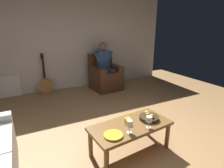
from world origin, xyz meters
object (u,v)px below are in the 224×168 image
at_px(coffee_table, 131,129).
at_px(decorative_dish, 113,135).
at_px(armchair, 105,77).
at_px(candle_jar, 128,121).
at_px(wine_glass_near, 129,124).
at_px(wine_glass_far, 149,120).
at_px(guitar, 46,85).
at_px(person_seated, 105,64).
at_px(fruit_bowl, 149,117).

bearing_deg(coffee_table, decorative_dish, 21.73).
distance_m(armchair, candle_jar, 2.76).
bearing_deg(wine_glass_near, wine_glass_far, 176.72).
height_order(wine_glass_near, decorative_dish, wine_glass_near).
relative_size(guitar, wine_glass_far, 6.55).
relative_size(person_seated, candle_jar, 14.88).
relative_size(coffee_table, wine_glass_far, 7.14).
height_order(guitar, wine_glass_far, guitar).
bearing_deg(wine_glass_near, coffee_table, -128.11).
relative_size(person_seated, coffee_table, 1.14).
height_order(armchair, guitar, guitar).
height_order(armchair, wine_glass_far, armchair).
bearing_deg(guitar, armchair, 166.67).
distance_m(guitar, fruit_bowl, 3.21).
height_order(wine_glass_far, fruit_bowl, wine_glass_far).
bearing_deg(coffee_table, guitar, -76.39).
relative_size(coffee_table, candle_jar, 13.01).
bearing_deg(fruit_bowl, guitar, -71.06).
height_order(coffee_table, guitar, guitar).
bearing_deg(wine_glass_far, armchair, -103.43).
bearing_deg(wine_glass_far, guitar, -74.39).
relative_size(armchair, guitar, 0.94).
distance_m(wine_glass_near, candle_jar, 0.23).
xyz_separation_m(person_seated, wine_glass_far, (0.68, 2.84, -0.17)).
xyz_separation_m(armchair, person_seated, (0.00, -0.01, 0.36)).
distance_m(wine_glass_far, fruit_bowl, 0.24).
distance_m(armchair, person_seated, 0.36).
bearing_deg(fruit_bowl, decorative_dish, 12.21).
bearing_deg(candle_jar, fruit_bowl, 173.75).
xyz_separation_m(wine_glass_far, candle_jar, (0.19, -0.21, -0.07)).
xyz_separation_m(person_seated, coffee_table, (0.84, 2.67, -0.34)).
relative_size(armchair, decorative_dish, 4.27).
xyz_separation_m(person_seated, candle_jar, (0.86, 2.62, -0.24)).
bearing_deg(person_seated, fruit_bowl, 74.58).
distance_m(fruit_bowl, decorative_dish, 0.65).
bearing_deg(candle_jar, wine_glass_far, 131.28).
relative_size(person_seated, fruit_bowl, 4.83).
bearing_deg(guitar, candle_jar, 103.31).
bearing_deg(candle_jar, person_seated, -108.22).
relative_size(armchair, fruit_bowl, 3.64).
xyz_separation_m(decorative_dish, candle_jar, (-0.30, -0.17, 0.03)).
bearing_deg(person_seated, candle_jar, 67.68).
bearing_deg(coffee_table, fruit_bowl, -178.94).
distance_m(armchair, guitar, 1.62).
relative_size(armchair, wine_glass_far, 6.16).
relative_size(armchair, candle_jar, 11.22).
distance_m(armchair, wine_glass_far, 2.92).
height_order(armchair, wine_glass_near, armchair).
bearing_deg(decorative_dish, fruit_bowl, -167.79).
xyz_separation_m(wine_glass_near, wine_glass_far, (-0.28, 0.02, -0.00)).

